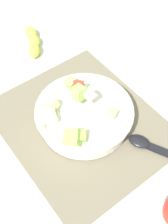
{
  "coord_description": "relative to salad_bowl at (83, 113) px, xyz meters",
  "views": [
    {
      "loc": [
        0.37,
        -0.27,
        0.66
      ],
      "look_at": [
        -0.0,
        0.01,
        0.04
      ],
      "focal_mm": 48.47,
      "sensor_mm": 36.0,
      "label": 1
    }
  ],
  "objects": [
    {
      "name": "serving_spoon",
      "position": [
        0.19,
        0.09,
        -0.03
      ],
      "size": [
        0.23,
        0.13,
        0.01
      ],
      "color": "black",
      "rests_on": "placemat"
    },
    {
      "name": "ground_plane",
      "position": [
        0.0,
        -0.01,
        -0.04
      ],
      "size": [
        2.4,
        2.4,
        0.0
      ],
      "primitive_type": "plane",
      "color": "silver"
    },
    {
      "name": "banana_whole",
      "position": [
        -0.34,
        0.06,
        -0.02
      ],
      "size": [
        0.15,
        0.09,
        0.04
      ],
      "color": "yellow",
      "rests_on": "ground_plane"
    },
    {
      "name": "placemat",
      "position": [
        0.0,
        -0.01,
        -0.04
      ],
      "size": [
        0.44,
        0.38,
        0.01
      ],
      "primitive_type": "cube",
      "color": "#756B56",
      "rests_on": "ground_plane"
    },
    {
      "name": "salad_bowl",
      "position": [
        0.0,
        0.0,
        0.0
      ],
      "size": [
        0.25,
        0.25,
        0.11
      ],
      "color": "white",
      "rests_on": "placemat"
    }
  ]
}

